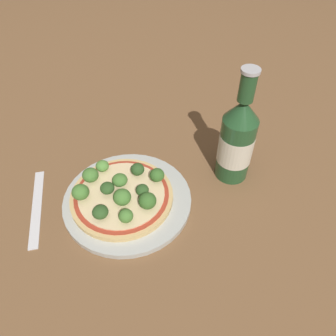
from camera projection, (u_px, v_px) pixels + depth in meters
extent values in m
plane|color=brown|center=(132.00, 202.00, 0.65)|extent=(3.00, 3.00, 0.00)
cylinder|color=#B2B7B2|center=(127.00, 201.00, 0.64)|extent=(0.25, 0.25, 0.01)
cylinder|color=tan|center=(122.00, 194.00, 0.64)|extent=(0.20, 0.20, 0.01)
cylinder|color=#A83823|center=(122.00, 193.00, 0.64)|extent=(0.18, 0.18, 0.00)
cylinder|color=beige|center=(122.00, 192.00, 0.64)|extent=(0.17, 0.17, 0.00)
cylinder|color=#89A866|center=(91.00, 179.00, 0.65)|extent=(0.01, 0.01, 0.01)
ellipsoid|color=#477A33|center=(90.00, 175.00, 0.65)|extent=(0.03, 0.03, 0.03)
cylinder|color=#89A866|center=(123.00, 201.00, 0.61)|extent=(0.01, 0.01, 0.01)
ellipsoid|color=#477A33|center=(122.00, 197.00, 0.61)|extent=(0.03, 0.03, 0.03)
cylinder|color=#89A866|center=(127.00, 219.00, 0.59)|extent=(0.01, 0.01, 0.01)
ellipsoid|color=#477A33|center=(126.00, 216.00, 0.58)|extent=(0.03, 0.03, 0.02)
cylinder|color=#89A866|center=(138.00, 173.00, 0.66)|extent=(0.01, 0.01, 0.01)
ellipsoid|color=#2D5123|center=(138.00, 169.00, 0.66)|extent=(0.03, 0.03, 0.02)
cylinder|color=#89A866|center=(101.00, 215.00, 0.59)|extent=(0.01, 0.01, 0.01)
ellipsoid|color=#2D5123|center=(100.00, 212.00, 0.59)|extent=(0.03, 0.03, 0.02)
cylinder|color=#89A866|center=(143.00, 192.00, 0.63)|extent=(0.01, 0.01, 0.01)
ellipsoid|color=#2D5123|center=(142.00, 189.00, 0.62)|extent=(0.02, 0.02, 0.02)
cylinder|color=#89A866|center=(120.00, 184.00, 0.64)|extent=(0.01, 0.01, 0.01)
ellipsoid|color=#477A33|center=(120.00, 180.00, 0.64)|extent=(0.03, 0.03, 0.02)
cylinder|color=#89A866|center=(82.00, 197.00, 0.62)|extent=(0.01, 0.01, 0.01)
ellipsoid|color=#477A33|center=(80.00, 192.00, 0.61)|extent=(0.03, 0.03, 0.03)
cylinder|color=#89A866|center=(103.00, 169.00, 0.67)|extent=(0.01, 0.01, 0.01)
ellipsoid|color=#568E3D|center=(102.00, 166.00, 0.67)|extent=(0.03, 0.03, 0.02)
cylinder|color=#89A866|center=(157.00, 179.00, 0.65)|extent=(0.01, 0.01, 0.01)
ellipsoid|color=#386628|center=(157.00, 175.00, 0.65)|extent=(0.03, 0.03, 0.03)
cylinder|color=#89A866|center=(108.00, 193.00, 0.63)|extent=(0.01, 0.01, 0.01)
ellipsoid|color=#2D5123|center=(107.00, 190.00, 0.62)|extent=(0.03, 0.03, 0.02)
cylinder|color=#89A866|center=(148.00, 205.00, 0.61)|extent=(0.01, 0.01, 0.01)
ellipsoid|color=#386628|center=(147.00, 201.00, 0.60)|extent=(0.03, 0.03, 0.03)
cylinder|color=#234C28|center=(235.00, 148.00, 0.65)|extent=(0.07, 0.07, 0.14)
cylinder|color=beige|center=(235.00, 147.00, 0.65)|extent=(0.07, 0.07, 0.06)
cone|color=#234C28|center=(243.00, 110.00, 0.59)|extent=(0.07, 0.07, 0.04)
cylinder|color=#234C28|center=(248.00, 87.00, 0.55)|extent=(0.03, 0.03, 0.05)
cylinder|color=#B2B2B7|center=(251.00, 70.00, 0.53)|extent=(0.03, 0.03, 0.01)
cube|color=silver|center=(37.00, 207.00, 0.64)|extent=(0.06, 0.19, 0.00)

